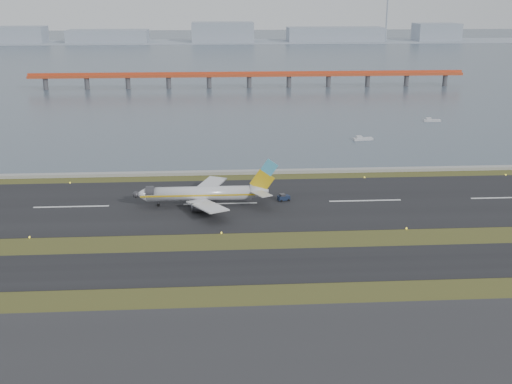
% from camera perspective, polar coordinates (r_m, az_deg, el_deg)
% --- Properties ---
extents(ground, '(1000.00, 1000.00, 0.00)m').
position_cam_1_polar(ground, '(146.68, -3.05, -4.77)').
color(ground, '#354117').
rests_on(ground, ground).
extents(taxiway_strip, '(1000.00, 18.00, 0.10)m').
position_cam_1_polar(taxiway_strip, '(135.62, -2.98, -6.66)').
color(taxiway_strip, black).
rests_on(taxiway_strip, ground).
extents(runway_strip, '(1000.00, 45.00, 0.10)m').
position_cam_1_polar(runway_strip, '(174.82, -3.19, -1.05)').
color(runway_strip, black).
rests_on(runway_strip, ground).
extents(seawall, '(1000.00, 2.50, 1.00)m').
position_cam_1_polar(seawall, '(203.38, -3.30, 1.74)').
color(seawall, gray).
rests_on(seawall, ground).
extents(bay_water, '(1400.00, 800.00, 1.30)m').
position_cam_1_polar(bay_water, '(598.42, -3.70, 12.06)').
color(bay_water, '#404F5C').
rests_on(bay_water, ground).
extents(red_pier, '(260.00, 5.00, 10.20)m').
position_cam_1_polar(red_pier, '(389.40, -0.62, 10.31)').
color(red_pier, '#C44621').
rests_on(red_pier, ground).
extents(far_shoreline, '(1400.00, 80.00, 60.50)m').
position_cam_1_polar(far_shoreline, '(757.60, -2.69, 13.65)').
color(far_shoreline, '#919CAB').
rests_on(far_shoreline, ground).
extents(airliner, '(38.52, 32.89, 12.80)m').
position_cam_1_polar(airliner, '(172.65, -4.58, -0.13)').
color(airliner, silver).
rests_on(airliner, ground).
extents(pushback_tug, '(3.59, 2.69, 2.05)m').
position_cam_1_polar(pushback_tug, '(176.97, 2.46, -0.49)').
color(pushback_tug, '#15203A').
rests_on(pushback_tug, ground).
extents(workboat_near, '(7.95, 3.50, 1.87)m').
position_cam_1_polar(workboat_near, '(253.42, 9.42, 4.69)').
color(workboat_near, silver).
rests_on(workboat_near, ground).
extents(workboat_far, '(7.50, 2.75, 1.79)m').
position_cam_1_polar(workboat_far, '(297.31, 15.33, 6.17)').
color(workboat_far, silver).
rests_on(workboat_far, ground).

